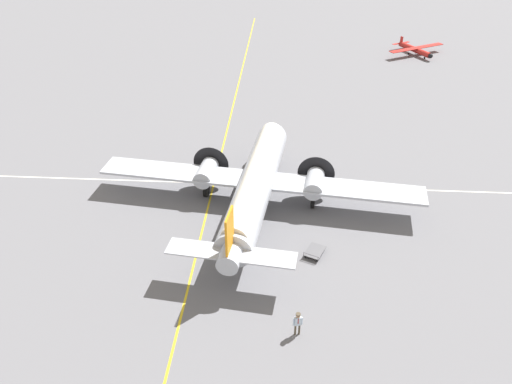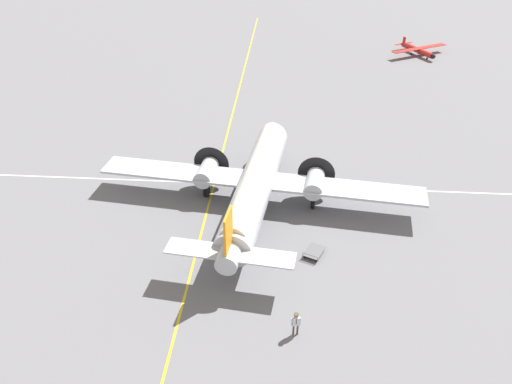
{
  "view_description": "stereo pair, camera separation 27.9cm",
  "coord_description": "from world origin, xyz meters",
  "px_view_note": "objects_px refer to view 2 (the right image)",
  "views": [
    {
      "loc": [
        -32.89,
        -2.04,
        23.45
      ],
      "look_at": [
        0.0,
        0.0,
        1.73
      ],
      "focal_mm": 35.0,
      "sensor_mm": 36.0,
      "label": 1
    },
    {
      "loc": [
        -32.87,
        -2.31,
        23.45
      ],
      "look_at": [
        0.0,
        0.0,
        1.73
      ],
      "focal_mm": 35.0,
      "sensor_mm": 36.0,
      "label": 2
    }
  ],
  "objects_px": {
    "light_aircraft_distant": "(418,50)",
    "traffic_cone": "(271,261)",
    "airliner_main": "(257,180)",
    "crew_foreground": "(296,322)",
    "baggage_cart": "(314,252)",
    "suitcase_near_door": "(292,262)"
  },
  "relations": [
    {
      "from": "crew_foreground",
      "to": "suitcase_near_door",
      "type": "xyz_separation_m",
      "value": [
        6.16,
        0.24,
        -0.8
      ]
    },
    {
      "from": "crew_foreground",
      "to": "baggage_cart",
      "type": "bearing_deg",
      "value": -111.0
    },
    {
      "from": "light_aircraft_distant",
      "to": "traffic_cone",
      "type": "distance_m",
      "value": 50.86
    },
    {
      "from": "crew_foreground",
      "to": "light_aircraft_distant",
      "type": "relative_size",
      "value": 0.2
    },
    {
      "from": "crew_foreground",
      "to": "traffic_cone",
      "type": "height_order",
      "value": "crew_foreground"
    },
    {
      "from": "suitcase_near_door",
      "to": "baggage_cart",
      "type": "xyz_separation_m",
      "value": [
        1.23,
        -1.55,
        -0.01
      ]
    },
    {
      "from": "airliner_main",
      "to": "crew_foreground",
      "type": "relative_size",
      "value": 15.23
    },
    {
      "from": "crew_foreground",
      "to": "baggage_cart",
      "type": "height_order",
      "value": "crew_foreground"
    },
    {
      "from": "airliner_main",
      "to": "baggage_cart",
      "type": "xyz_separation_m",
      "value": [
        -5.67,
        -4.49,
        -2.3
      ]
    },
    {
      "from": "airliner_main",
      "to": "suitcase_near_door",
      "type": "bearing_deg",
      "value": -149.92
    },
    {
      "from": "light_aircraft_distant",
      "to": "traffic_cone",
      "type": "relative_size",
      "value": 17.85
    },
    {
      "from": "baggage_cart",
      "to": "suitcase_near_door",
      "type": "bearing_deg",
      "value": 151.97
    },
    {
      "from": "airliner_main",
      "to": "light_aircraft_distant",
      "type": "xyz_separation_m",
      "value": [
        40.19,
        -20.83,
        -1.79
      ]
    },
    {
      "from": "airliner_main",
      "to": "traffic_cone",
      "type": "relative_size",
      "value": 54.77
    },
    {
      "from": "crew_foreground",
      "to": "baggage_cart",
      "type": "relative_size",
      "value": 0.87
    },
    {
      "from": "light_aircraft_distant",
      "to": "suitcase_near_door",
      "type": "bearing_deg",
      "value": -50.63
    },
    {
      "from": "baggage_cart",
      "to": "airliner_main",
      "type": "bearing_deg",
      "value": 62.0
    },
    {
      "from": "light_aircraft_distant",
      "to": "crew_foreground",
      "type": "bearing_deg",
      "value": -48.17
    },
    {
      "from": "suitcase_near_door",
      "to": "baggage_cart",
      "type": "relative_size",
      "value": 0.31
    },
    {
      "from": "light_aircraft_distant",
      "to": "traffic_cone",
      "type": "height_order",
      "value": "light_aircraft_distant"
    },
    {
      "from": "suitcase_near_door",
      "to": "crew_foreground",
      "type": "bearing_deg",
      "value": -177.78
    },
    {
      "from": "light_aircraft_distant",
      "to": "traffic_cone",
      "type": "xyz_separation_m",
      "value": [
        -47.01,
        19.39,
        -0.56
      ]
    }
  ]
}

